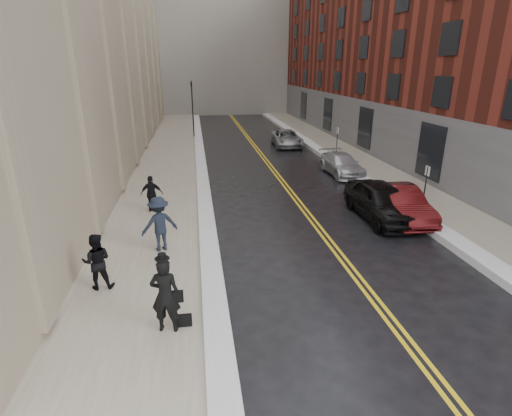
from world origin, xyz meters
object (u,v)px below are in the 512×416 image
object	(u,v)px
pedestrian_b	(159,224)
car_black	(381,201)
car_silver_near	(342,164)
pedestrian_a	(97,261)
car_maroon	(400,203)
car_silver_far	(287,138)
pedestrian_c	(152,194)
pedestrian_main	(165,295)

from	to	relation	value
pedestrian_b	car_black	bearing A→B (deg)	172.06
car_black	car_silver_near	bearing A→B (deg)	81.81
car_black	pedestrian_a	distance (m)	12.06
car_maroon	car_silver_far	distance (m)	17.57
car_silver_near	pedestrian_c	distance (m)	12.48
car_black	pedestrian_c	distance (m)	10.37
car_black	car_silver_far	distance (m)	17.35
car_silver_near	pedestrian_c	bearing A→B (deg)	-154.97
pedestrian_main	pedestrian_c	size ratio (longest dim) A/B	1.20
car_maroon	pedestrian_main	size ratio (longest dim) A/B	2.22
car_silver_near	pedestrian_main	bearing A→B (deg)	-125.81
car_silver_far	car_black	bearing A→B (deg)	-85.87
car_maroon	pedestrian_c	bearing A→B (deg)	171.31
car_silver_far	pedestrian_main	xyz separation A→B (m)	(-8.65, -24.34, 0.49)
car_maroon	pedestrian_main	bearing A→B (deg)	-142.25
pedestrian_c	pedestrian_a	bearing A→B (deg)	82.20
car_silver_near	pedestrian_a	xyz separation A→B (m)	(-12.16, -12.25, 0.38)
pedestrian_a	car_silver_far	bearing A→B (deg)	-119.36
car_silver_far	pedestrian_b	size ratio (longest dim) A/B	2.39
car_silver_far	pedestrian_b	xyz separation A→B (m)	(-9.15, -19.47, 0.49)
car_black	pedestrian_c	xyz separation A→B (m)	(-10.15, 2.10, 0.17)
car_silver_far	pedestrian_c	world-z (taller)	pedestrian_c
car_maroon	car_silver_far	bearing A→B (deg)	96.93
car_silver_far	pedestrian_a	size ratio (longest dim) A/B	2.76
pedestrian_b	pedestrian_c	size ratio (longest dim) A/B	1.20
car_black	pedestrian_main	distance (m)	11.40
car_maroon	car_silver_near	xyz separation A→B (m)	(0.17, 7.87, -0.10)
car_maroon	car_silver_near	size ratio (longest dim) A/B	1.01
car_maroon	car_silver_far	size ratio (longest dim) A/B	0.93
car_silver_near	pedestrian_b	bearing A→B (deg)	-138.48
car_silver_far	pedestrian_main	world-z (taller)	pedestrian_main
car_maroon	car_silver_far	xyz separation A→B (m)	(-1.19, 17.53, -0.07)
car_silver_far	car_silver_near	bearing A→B (deg)	-79.04
pedestrian_main	pedestrian_a	world-z (taller)	pedestrian_main
car_silver_far	pedestrian_a	distance (m)	24.44
car_maroon	pedestrian_main	world-z (taller)	pedestrian_main
pedestrian_a	pedestrian_b	distance (m)	2.96
car_maroon	pedestrian_a	bearing A→B (deg)	-156.87
car_maroon	pedestrian_b	size ratio (longest dim) A/B	2.22
car_maroon	pedestrian_b	bearing A→B (deg)	-166.29
car_silver_near	pedestrian_b	distance (m)	14.38
car_black	car_silver_near	distance (m)	7.74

